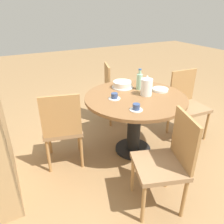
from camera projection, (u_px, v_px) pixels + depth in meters
ground_plane at (133, 150)px, 2.84m from camera, size 14.00×14.00×0.00m
dining_table at (135, 109)px, 2.58m from camera, size 1.17×1.17×0.75m
chair_a at (167, 161)px, 1.88m from camera, size 0.53×0.53×0.91m
chair_b at (187, 103)px, 2.98m from camera, size 0.45×0.45×0.91m
chair_c at (116, 91)px, 3.36m from camera, size 0.53×0.53×0.91m
chair_d at (63, 127)px, 2.39m from camera, size 0.51×0.51×0.91m
coffee_pot at (147, 86)px, 2.49m from camera, size 0.13×0.13×0.23m
water_bottle at (139, 81)px, 2.67m from camera, size 0.07×0.07×0.26m
cake_main at (122, 85)px, 2.75m from camera, size 0.26×0.26×0.08m
cup_a at (114, 97)px, 2.42m from camera, size 0.13×0.13×0.07m
cup_b at (136, 108)px, 2.16m from camera, size 0.13×0.13×0.07m
plate_stack at (160, 90)px, 2.65m from camera, size 0.19×0.19×0.03m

